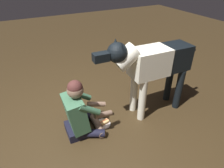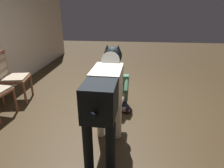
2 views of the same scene
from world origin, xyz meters
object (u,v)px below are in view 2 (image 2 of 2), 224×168
person_sitting_on_floor (117,89)px  large_dog (106,89)px  hot_dog_on_plate (114,114)px  dining_chair_right_of_pair (10,74)px

person_sitting_on_floor → large_dog: 1.21m
large_dog → hot_dog_on_plate: (0.78, -0.03, -0.80)m
person_sitting_on_floor → large_dog: bearing=177.9°
dining_chair_right_of_pair → person_sitting_on_floor: size_ratio=1.17×
person_sitting_on_floor → large_dog: size_ratio=0.51×
large_dog → hot_dog_on_plate: bearing=-2.1°
dining_chair_right_of_pair → hot_dog_on_plate: (-0.37, -2.05, -0.52)m
person_sitting_on_floor → hot_dog_on_plate: (-0.33, 0.01, -0.32)m
person_sitting_on_floor → large_dog: large_dog is taller
person_sitting_on_floor → dining_chair_right_of_pair: bearing=89.0°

